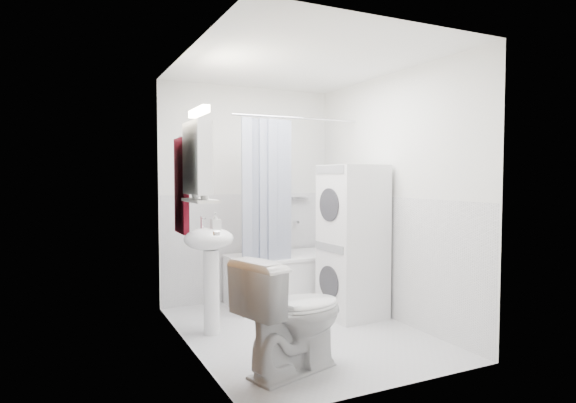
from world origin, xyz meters
name	(u,v)px	position (x,y,z in m)	size (l,w,h in m)	color
floor	(301,331)	(0.00, 0.00, 0.00)	(2.60, 2.60, 0.00)	silver
room_walls	(301,166)	(0.00, 0.00, 1.49)	(2.60, 2.60, 2.60)	silver
wainscot	(286,260)	(0.00, 0.29, 0.60)	(1.98, 2.58, 2.58)	white
door	(216,233)	(-0.95, -0.55, 1.00)	(0.05, 2.00, 2.00)	brown
bathtub	(293,276)	(0.38, 0.92, 0.30)	(1.42, 0.67, 0.54)	white
tub_spout	(296,222)	(0.58, 1.25, 0.86)	(0.04, 0.04, 0.12)	silver
curtain_rod	(305,118)	(0.38, 0.64, 2.00)	(0.02, 0.02, 1.60)	silver
shower_curtain	(267,191)	(-0.05, 0.64, 1.25)	(0.55, 0.02, 1.45)	#142248
sink	(210,255)	(-0.75, 0.29, 0.70)	(0.44, 0.37, 1.04)	white
medicine_cabinet	(197,156)	(-0.90, 0.10, 1.57)	(0.13, 0.50, 0.71)	white
shelf	(200,200)	(-0.89, 0.10, 1.20)	(0.18, 0.54, 0.03)	silver
shower_caddy	(300,198)	(0.63, 1.24, 1.15)	(0.22, 0.06, 0.02)	silver
towel	(182,184)	(-0.94, 0.53, 1.33)	(0.07, 0.36, 0.88)	maroon
washer_dryer	(352,241)	(0.68, 0.19, 0.76)	(0.57, 0.56, 1.51)	white
toilet	(293,315)	(-0.45, -0.76, 0.41)	(0.47, 0.84, 0.82)	white
soap_pump	(216,228)	(-0.71, 0.25, 0.95)	(0.08, 0.17, 0.08)	gray
shelf_bottle	(205,195)	(-0.89, -0.05, 1.25)	(0.07, 0.18, 0.07)	gray
shelf_cup	(196,192)	(-0.89, 0.22, 1.26)	(0.10, 0.09, 0.10)	gray
shampoo_a	(278,191)	(0.35, 1.24, 1.23)	(0.13, 0.17, 0.13)	gray
shampoo_b	(288,193)	(0.47, 1.24, 1.20)	(0.08, 0.21, 0.08)	#272A9D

